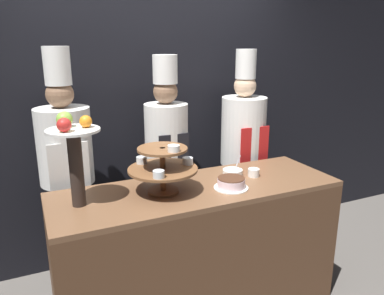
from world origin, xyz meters
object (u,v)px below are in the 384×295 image
(chef_center_right, at_px, (243,147))
(fruit_pedestal, at_px, (74,148))
(cake_round, at_px, (231,183))
(tiered_stand, at_px, (163,166))
(chef_center_left, at_px, (167,155))
(chef_left, at_px, (67,168))
(serving_bowl_far, at_px, (233,173))
(cup_white, at_px, (254,173))

(chef_center_right, bearing_deg, fruit_pedestal, -159.51)
(cake_round, bearing_deg, chef_center_right, 53.09)
(tiered_stand, height_order, cake_round, tiered_stand)
(fruit_pedestal, bearing_deg, cake_round, -8.66)
(tiered_stand, xyz_separation_m, cake_round, (0.43, -0.12, -0.15))
(chef_center_left, bearing_deg, chef_left, -180.00)
(tiered_stand, xyz_separation_m, chef_center_right, (0.97, 0.59, -0.14))
(serving_bowl_far, relative_size, chef_center_right, 0.08)
(fruit_pedestal, distance_m, chef_center_right, 1.63)
(fruit_pedestal, bearing_deg, serving_bowl_far, 3.03)
(chef_left, distance_m, chef_center_right, 1.50)
(fruit_pedestal, height_order, cup_white, fruit_pedestal)
(cup_white, bearing_deg, fruit_pedestal, 179.25)
(fruit_pedestal, xyz_separation_m, chef_center_left, (0.78, 0.56, -0.30))
(serving_bowl_far, bearing_deg, chef_left, 155.43)
(cup_white, xyz_separation_m, chef_left, (-1.23, 0.58, 0.03))
(chef_center_left, bearing_deg, cake_round, -75.29)
(serving_bowl_far, xyz_separation_m, chef_center_left, (-0.32, 0.50, 0.03))
(chef_left, height_order, chef_center_left, chef_left)
(cake_round, height_order, chef_center_right, chef_center_right)
(tiered_stand, height_order, fruit_pedestal, fruit_pedestal)
(tiered_stand, bearing_deg, cake_round, -15.61)
(chef_center_left, distance_m, chef_center_right, 0.72)
(cup_white, relative_size, chef_center_right, 0.04)
(fruit_pedestal, bearing_deg, chef_left, 89.83)
(chef_left, bearing_deg, cake_round, -36.23)
(cake_round, distance_m, serving_bowl_far, 0.24)
(cake_round, distance_m, chef_center_left, 0.73)
(chef_center_left, bearing_deg, serving_bowl_far, -57.62)
(cup_white, distance_m, serving_bowl_far, 0.15)
(tiered_stand, bearing_deg, serving_bowl_far, 8.44)
(cake_round, distance_m, chef_left, 1.20)
(serving_bowl_far, bearing_deg, chef_center_left, 122.38)
(cake_round, distance_m, chef_center_right, 0.88)
(chef_left, bearing_deg, chef_center_left, 0.00)
(chef_center_left, bearing_deg, fruit_pedestal, -144.36)
(chef_left, bearing_deg, chef_center_right, -0.00)
(tiered_stand, xyz_separation_m, fruit_pedestal, (-0.53, 0.03, 0.17))
(tiered_stand, height_order, serving_bowl_far, tiered_stand)
(cup_white, bearing_deg, cake_round, -153.68)
(serving_bowl_far, bearing_deg, tiered_stand, -171.56)
(chef_center_left, xyz_separation_m, chef_center_right, (0.72, -0.00, -0.02))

